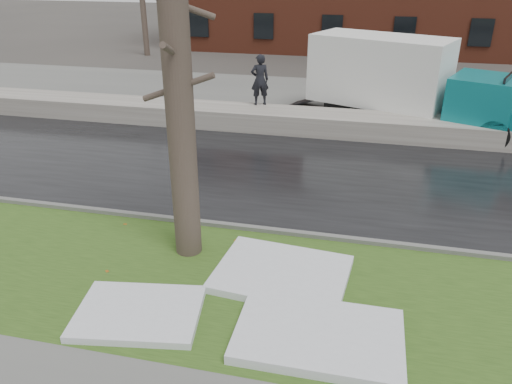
% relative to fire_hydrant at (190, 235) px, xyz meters
% --- Properties ---
extents(ground, '(120.00, 120.00, 0.00)m').
position_rel_fire_hydrant_xyz_m(ground, '(1.01, 0.24, -0.48)').
color(ground, '#47423D').
rests_on(ground, ground).
extents(verge, '(60.00, 4.50, 0.04)m').
position_rel_fire_hydrant_xyz_m(verge, '(1.01, -1.01, -0.46)').
color(verge, '#2C4717').
rests_on(verge, ground).
extents(road, '(60.00, 7.00, 0.03)m').
position_rel_fire_hydrant_xyz_m(road, '(1.01, 4.74, -0.46)').
color(road, black).
rests_on(road, ground).
extents(parking_lot, '(60.00, 9.00, 0.03)m').
position_rel_fire_hydrant_xyz_m(parking_lot, '(1.01, 13.24, -0.46)').
color(parking_lot, slate).
rests_on(parking_lot, ground).
extents(curb, '(60.00, 0.15, 0.14)m').
position_rel_fire_hydrant_xyz_m(curb, '(1.01, 1.24, -0.41)').
color(curb, slate).
rests_on(curb, ground).
extents(snowbank, '(60.00, 1.60, 0.75)m').
position_rel_fire_hydrant_xyz_m(snowbank, '(1.01, 8.94, -0.10)').
color(snowbank, '#A6A198').
rests_on(snowbank, ground).
extents(bg_tree_left, '(1.40, 1.62, 6.50)m').
position_rel_fire_hydrant_xyz_m(bg_tree_left, '(-10.99, 22.24, 2.86)').
color(bg_tree_left, brown).
rests_on(bg_tree_left, ground).
extents(fire_hydrant, '(0.40, 0.36, 0.82)m').
position_rel_fire_hydrant_xyz_m(fire_hydrant, '(0.00, 0.00, 0.00)').
color(fire_hydrant, '#929599').
rests_on(fire_hydrant, verge).
extents(tree, '(1.47, 1.75, 7.06)m').
position_rel_fire_hydrant_xyz_m(tree, '(-0.05, 0.06, 3.12)').
color(tree, brown).
rests_on(tree, verge).
extents(box_truck, '(9.59, 5.12, 3.24)m').
position_rel_fire_hydrant_xyz_m(box_truck, '(4.75, 10.65, 1.24)').
color(box_truck, black).
rests_on(box_truck, ground).
extents(worker, '(0.82, 0.70, 1.90)m').
position_rel_fire_hydrant_xyz_m(worker, '(-0.57, 9.54, 1.23)').
color(worker, black).
rests_on(worker, snowbank).
extents(snow_patch_near, '(2.78, 2.24, 0.16)m').
position_rel_fire_hydrant_xyz_m(snow_patch_near, '(2.12, -0.49, -0.36)').
color(snow_patch_near, silver).
rests_on(snow_patch_near, verge).
extents(snow_patch_far, '(2.42, 1.92, 0.14)m').
position_rel_fire_hydrant_xyz_m(snow_patch_far, '(-0.17, -2.26, -0.37)').
color(snow_patch_far, silver).
rests_on(snow_patch_far, verge).
extents(snow_patch_side, '(2.81, 1.81, 0.18)m').
position_rel_fire_hydrant_xyz_m(snow_patch_side, '(3.06, -2.15, -0.35)').
color(snow_patch_side, silver).
rests_on(snow_patch_side, verge).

